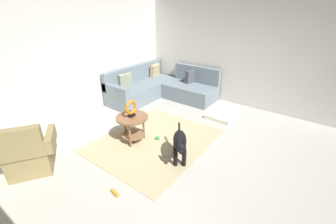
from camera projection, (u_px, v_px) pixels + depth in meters
name	position (u px, v px, depth m)	size (l,w,h in m)	color
ground_plane	(180.00, 160.00, 3.86)	(6.00, 6.00, 0.10)	#B7B2A8
wall_back	(71.00, 59.00, 4.82)	(6.00, 0.12, 2.70)	silver
wall_right	(248.00, 53.00, 5.37)	(0.12, 6.00, 2.70)	silver
area_rug	(155.00, 141.00, 4.32)	(2.30, 1.90, 0.01)	tan
sectional_couch	(160.00, 88.00, 6.22)	(2.20, 2.25, 0.88)	slate
armchair	(29.00, 154.00, 3.41)	(1.00, 0.94, 0.88)	olive
side_table	(132.00, 122.00, 4.15)	(0.60, 0.60, 0.54)	brown
torus_sculpture	(131.00, 108.00, 4.02)	(0.28, 0.08, 0.33)	black
dog_bed_mat	(223.00, 114.00, 5.29)	(0.80, 0.60, 0.09)	beige
dog	(180.00, 143.00, 3.59)	(0.72, 0.54, 0.63)	black
dog_toy_ball	(158.00, 138.00, 4.34)	(0.08, 0.08, 0.08)	green
dog_toy_rope	(115.00, 193.00, 3.09)	(0.05, 0.05, 0.16)	orange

